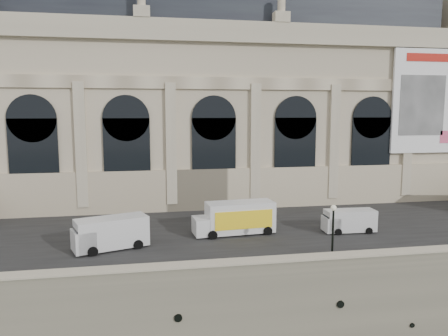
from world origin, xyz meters
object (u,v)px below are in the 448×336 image
Objects in this scene: van_b at (107,234)px; box_truck at (236,218)px; van_c at (347,221)px; lamp_right at (333,233)px.

van_b is 0.83× the size of box_truck.
van_c is (22.57, 1.38, -0.27)m from van_b.
box_truck reaches higher than van_b.
van_b is at bearing -166.84° from box_truck.
box_truck is (-10.81, 1.37, 0.43)m from van_c.
van_b is 1.30× the size of van_c.
van_c is at bearing 56.70° from lamp_right.
van_c is 10.90m from box_truck.
lamp_right reaches higher than van_b.
box_truck is at bearing 13.16° from van_b.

